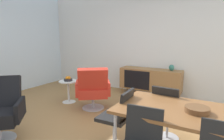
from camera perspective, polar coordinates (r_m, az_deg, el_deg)
ground_plane at (r=3.41m, az=-6.36°, el=-17.16°), size 8.32×8.32×0.00m
wall_back at (r=5.36m, az=9.91°, el=8.22°), size 6.80×0.12×2.80m
sideboard at (r=5.11m, az=11.42°, el=-2.79°), size 1.60×0.45×0.72m
vase_cobalt at (r=4.91m, az=17.52°, el=0.67°), size 0.13×0.13×0.15m
dining_table at (r=2.34m, az=21.98°, el=-12.18°), size 1.60×0.90×0.74m
wooden_bowl_on_table at (r=2.30m, az=24.28°, el=-10.84°), size 0.26×0.26×0.06m
dining_chair_back_left at (r=2.99m, az=16.27°, el=-11.65°), size 0.43×0.45×0.86m
dining_chair_near_window at (r=2.67m, az=1.82°, el=-13.92°), size 0.44×0.41×0.86m
lounge_chair_red at (r=4.07m, az=-5.78°, el=-5.51°), size 0.90×0.90×0.95m
side_table_round at (r=4.66m, az=-12.98°, el=-5.58°), size 0.44×0.44×0.52m
fruit_bowl at (r=4.60m, az=-13.11°, el=-2.67°), size 0.20×0.20×0.11m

